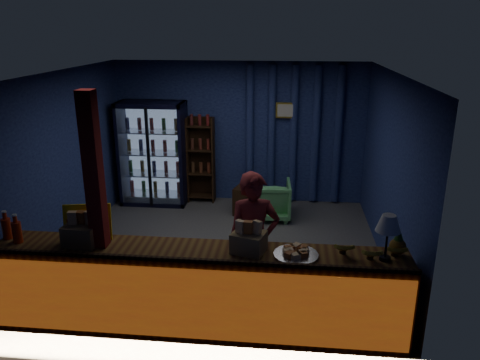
{
  "coord_description": "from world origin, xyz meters",
  "views": [
    {
      "loc": [
        0.9,
        -6.25,
        3.18
      ],
      "look_at": [
        0.27,
        -0.2,
        1.17
      ],
      "focal_mm": 35.0,
      "sensor_mm": 36.0,
      "label": 1
    }
  ],
  "objects_px": {
    "shopkeeper": "(254,242)",
    "green_chair": "(270,199)",
    "pastry_tray": "(296,254)",
    "table_lamp": "(388,225)"
  },
  "relations": [
    {
      "from": "shopkeeper",
      "to": "green_chair",
      "type": "relative_size",
      "value": 2.27
    },
    {
      "from": "green_chair",
      "to": "pastry_tray",
      "type": "distance_m",
      "value": 3.34
    },
    {
      "from": "shopkeeper",
      "to": "pastry_tray",
      "type": "bearing_deg",
      "value": -61.42
    },
    {
      "from": "green_chair",
      "to": "pastry_tray",
      "type": "xyz_separation_m",
      "value": [
        0.4,
        -3.26,
        0.65
      ]
    },
    {
      "from": "shopkeeper",
      "to": "green_chair",
      "type": "distance_m",
      "value": 2.75
    },
    {
      "from": "table_lamp",
      "to": "green_chair",
      "type": "bearing_deg",
      "value": 111.6
    },
    {
      "from": "shopkeeper",
      "to": "pastry_tray",
      "type": "relative_size",
      "value": 3.55
    },
    {
      "from": "green_chair",
      "to": "table_lamp",
      "type": "xyz_separation_m",
      "value": [
        1.29,
        -3.25,
        1.0
      ]
    },
    {
      "from": "green_chair",
      "to": "pastry_tray",
      "type": "height_order",
      "value": "pastry_tray"
    },
    {
      "from": "pastry_tray",
      "to": "table_lamp",
      "type": "bearing_deg",
      "value": 0.51
    }
  ]
}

